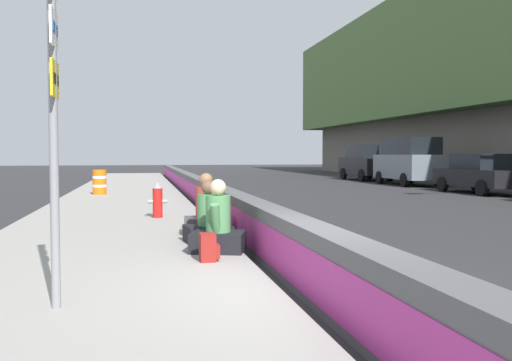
{
  "coord_description": "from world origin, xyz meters",
  "views": [
    {
      "loc": [
        -6.22,
        2.03,
        1.7
      ],
      "look_at": [
        8.2,
        -0.98,
        0.99
      ],
      "focal_mm": 39.01,
      "sensor_mm": 36.0,
      "label": 1
    }
  ],
  "objects_px": {
    "seated_person_middle": "(208,223)",
    "construction_barrel": "(100,182)",
    "seated_person_rear": "(206,215)",
    "parked_car_far": "(366,162)",
    "fire_hydrant": "(158,199)",
    "seated_person_foreground": "(218,229)",
    "parked_car_midline": "(408,160)",
    "route_sign_post": "(54,100)",
    "backpack": "(208,248)",
    "parked_car_fourth": "(480,173)"
  },
  "relations": [
    {
      "from": "seated_person_rear",
      "to": "backpack",
      "type": "xyz_separation_m",
      "value": [
        -2.77,
        0.29,
        -0.18
      ]
    },
    {
      "from": "parked_car_fourth",
      "to": "parked_car_far",
      "type": "xyz_separation_m",
      "value": [
        12.23,
        0.01,
        0.32
      ]
    },
    {
      "from": "seated_person_middle",
      "to": "route_sign_post",
      "type": "bearing_deg",
      "value": 152.74
    },
    {
      "from": "seated_person_foreground",
      "to": "parked_car_fourth",
      "type": "distance_m",
      "value": 18.11
    },
    {
      "from": "route_sign_post",
      "to": "fire_hydrant",
      "type": "xyz_separation_m",
      "value": [
        7.9,
        -1.24,
        -1.65
      ]
    },
    {
      "from": "construction_barrel",
      "to": "parked_car_midline",
      "type": "bearing_deg",
      "value": -69.93
    },
    {
      "from": "seated_person_foreground",
      "to": "seated_person_middle",
      "type": "distance_m",
      "value": 0.97
    },
    {
      "from": "parked_car_far",
      "to": "route_sign_post",
      "type": "bearing_deg",
      "value": 151.46
    },
    {
      "from": "parked_car_midline",
      "to": "parked_car_fourth",
      "type": "bearing_deg",
      "value": 179.9
    },
    {
      "from": "route_sign_post",
      "to": "parked_car_far",
      "type": "relative_size",
      "value": 0.75
    },
    {
      "from": "backpack",
      "to": "parked_car_far",
      "type": "xyz_separation_m",
      "value": [
        25.56,
        -13.27,
        0.85
      ]
    },
    {
      "from": "route_sign_post",
      "to": "seated_person_rear",
      "type": "relative_size",
      "value": 3.03
    },
    {
      "from": "seated_person_rear",
      "to": "backpack",
      "type": "bearing_deg",
      "value": 174.02
    },
    {
      "from": "seated_person_foreground",
      "to": "parked_car_midline",
      "type": "height_order",
      "value": "parked_car_midline"
    },
    {
      "from": "seated_person_rear",
      "to": "parked_car_far",
      "type": "bearing_deg",
      "value": -29.67
    },
    {
      "from": "seated_person_rear",
      "to": "parked_car_fourth",
      "type": "xyz_separation_m",
      "value": [
        10.56,
        -13.0,
        0.35
      ]
    },
    {
      "from": "seated_person_middle",
      "to": "parked_car_far",
      "type": "height_order",
      "value": "parked_car_far"
    },
    {
      "from": "route_sign_post",
      "to": "seated_person_middle",
      "type": "relative_size",
      "value": 3.29
    },
    {
      "from": "route_sign_post",
      "to": "construction_barrel",
      "type": "bearing_deg",
      "value": 2.49
    },
    {
      "from": "fire_hydrant",
      "to": "backpack",
      "type": "distance_m",
      "value": 5.78
    },
    {
      "from": "fire_hydrant",
      "to": "seated_person_rear",
      "type": "height_order",
      "value": "seated_person_rear"
    },
    {
      "from": "seated_person_rear",
      "to": "parked_car_far",
      "type": "distance_m",
      "value": 26.24
    },
    {
      "from": "route_sign_post",
      "to": "seated_person_foreground",
      "type": "height_order",
      "value": "route_sign_post"
    },
    {
      "from": "fire_hydrant",
      "to": "construction_barrel",
      "type": "xyz_separation_m",
      "value": [
        8.34,
        1.95,
        0.03
      ]
    },
    {
      "from": "seated_person_rear",
      "to": "construction_barrel",
      "type": "height_order",
      "value": "seated_person_rear"
    },
    {
      "from": "fire_hydrant",
      "to": "parked_car_midline",
      "type": "xyz_separation_m",
      "value": [
        14.12,
        -13.85,
        0.77
      ]
    },
    {
      "from": "seated_person_foreground",
      "to": "parked_car_far",
      "type": "distance_m",
      "value": 28.01
    },
    {
      "from": "parked_car_fourth",
      "to": "parked_car_far",
      "type": "distance_m",
      "value": 12.24
    },
    {
      "from": "parked_car_midline",
      "to": "backpack",
      "type": "bearing_deg",
      "value": 146.2
    },
    {
      "from": "parked_car_fourth",
      "to": "construction_barrel",
      "type": "bearing_deg",
      "value": 87.21
    },
    {
      "from": "route_sign_post",
      "to": "fire_hydrant",
      "type": "relative_size",
      "value": 4.09
    },
    {
      "from": "seated_person_foreground",
      "to": "construction_barrel",
      "type": "xyz_separation_m",
      "value": [
        13.33,
        2.75,
        0.12
      ]
    },
    {
      "from": "construction_barrel",
      "to": "fire_hydrant",
      "type": "bearing_deg",
      "value": -166.84
    },
    {
      "from": "seated_person_middle",
      "to": "parked_car_fourth",
      "type": "xyz_separation_m",
      "value": [
        11.59,
        -13.08,
        0.38
      ]
    },
    {
      "from": "parked_car_midline",
      "to": "seated_person_rear",
      "type": "bearing_deg",
      "value": 142.74
    },
    {
      "from": "seated_person_foreground",
      "to": "seated_person_rear",
      "type": "bearing_deg",
      "value": -1.15
    },
    {
      "from": "construction_barrel",
      "to": "parked_car_far",
      "type": "xyz_separation_m",
      "value": [
        11.47,
        -15.78,
        0.56
      ]
    },
    {
      "from": "construction_barrel",
      "to": "seated_person_foreground",
      "type": "bearing_deg",
      "value": -168.32
    },
    {
      "from": "parked_car_far",
      "to": "seated_person_middle",
      "type": "bearing_deg",
      "value": 151.25
    },
    {
      "from": "route_sign_post",
      "to": "backpack",
      "type": "relative_size",
      "value": 9.0
    },
    {
      "from": "fire_hydrant",
      "to": "parked_car_far",
      "type": "xyz_separation_m",
      "value": [
        19.81,
        -13.83,
        0.6
      ]
    },
    {
      "from": "seated_person_foreground",
      "to": "seated_person_middle",
      "type": "bearing_deg",
      "value": 2.68
    },
    {
      "from": "fire_hydrant",
      "to": "backpack",
      "type": "xyz_separation_m",
      "value": [
        -5.75,
        -0.55,
        -0.25
      ]
    },
    {
      "from": "seated_person_middle",
      "to": "construction_barrel",
      "type": "distance_m",
      "value": 12.65
    },
    {
      "from": "seated_person_middle",
      "to": "parked_car_far",
      "type": "relative_size",
      "value": 0.23
    },
    {
      "from": "route_sign_post",
      "to": "construction_barrel",
      "type": "height_order",
      "value": "route_sign_post"
    },
    {
      "from": "route_sign_post",
      "to": "fire_hydrant",
      "type": "bearing_deg",
      "value": -8.95
    },
    {
      "from": "route_sign_post",
      "to": "parked_car_fourth",
      "type": "distance_m",
      "value": 21.65
    },
    {
      "from": "fire_hydrant",
      "to": "backpack",
      "type": "relative_size",
      "value": 2.2
    },
    {
      "from": "seated_person_rear",
      "to": "seated_person_foreground",
      "type": "bearing_deg",
      "value": 178.85
    }
  ]
}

